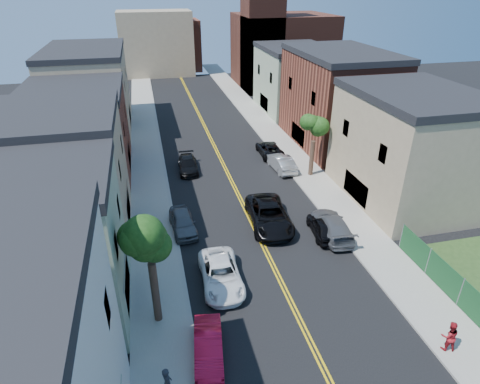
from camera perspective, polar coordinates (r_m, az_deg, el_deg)
sidewalk_left at (r=46.86m, az=-13.23°, el=5.59°), size 3.20×100.00×0.15m
sidewalk_right at (r=49.24m, az=5.52°, el=7.32°), size 3.20×100.00×0.15m
curb_left at (r=46.87m, az=-11.10°, el=5.82°), size 0.30×100.00×0.15m
curb_right at (r=48.73m, az=3.55°, el=7.17°), size 0.30×100.00×0.15m
bldg_left_palegrn at (r=24.49m, az=-27.16°, el=-7.97°), size 9.00×8.00×8.50m
bldg_left_tan_near at (r=32.03m, az=-24.25°, el=1.69°), size 9.00×10.00×9.00m
bldg_left_brick at (r=42.28m, az=-21.98°, el=7.52°), size 9.00×12.00×8.00m
bldg_left_tan_far at (r=55.42m, az=-20.52°, el=13.14°), size 9.00×16.00×9.50m
bldg_right_tan at (r=37.10m, az=22.83°, el=5.45°), size 9.00×12.00×9.00m
bldg_right_brick at (r=48.28m, az=13.61°, el=12.40°), size 9.00×14.00×10.00m
bldg_right_palegrn at (r=60.90m, az=7.69°, el=15.34°), size 9.00×12.00×8.50m
church at (r=75.13m, az=5.42°, el=20.17°), size 16.20×14.20×22.60m
backdrop_left at (r=86.35m, az=-11.78°, el=19.92°), size 14.00×8.00×12.00m
backdrop_center at (r=90.68m, az=-9.18°, el=19.86°), size 10.00×8.00×10.00m
fence_right at (r=26.76m, az=30.84°, el=-14.27°), size 0.04×15.00×1.90m
tree_left_mid at (r=20.61m, az=-13.08°, el=-4.40°), size 5.20×5.20×9.29m
tree_right_far at (r=38.61m, az=10.65°, el=10.03°), size 4.40×4.40×8.03m
red_sedan at (r=22.17m, az=-4.51°, el=-21.03°), size 1.95×4.23×1.34m
white_pickup at (r=26.13m, az=-2.72°, el=-11.58°), size 2.63×5.41×1.48m
grey_car_left at (r=31.41m, az=-8.12°, el=-4.26°), size 2.08×4.55×1.51m
black_car_left at (r=41.24m, az=-7.40°, el=3.88°), size 2.06×4.69×1.34m
grey_car_right at (r=31.45m, az=12.89°, el=-4.63°), size 2.62×5.55×1.57m
black_car_right at (r=31.26m, az=11.75°, el=-4.84°), size 2.16×4.42×1.45m
silver_car_right at (r=41.29m, az=5.85°, el=4.18°), size 2.05×4.89×1.57m
dark_car_right_far at (r=44.86m, az=4.20°, el=6.11°), size 2.37×5.00×1.38m
black_suv_lane at (r=31.77m, az=4.14°, el=-3.32°), size 3.45×6.65×1.79m
pedestrian_left at (r=20.56m, az=-10.27°, el=-25.13°), size 0.65×0.78×1.85m
pedestrian_right at (r=24.56m, az=27.57°, el=-17.66°), size 1.04×0.90×1.82m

